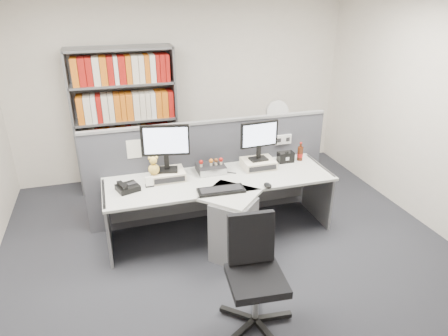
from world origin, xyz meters
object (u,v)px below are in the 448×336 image
object	(u,v)px
mouse	(268,185)
speaker	(286,157)
filing_cabinet	(274,158)
desk_fan	(277,114)
desktop_pc	(211,168)
office_chair	(254,270)
keyboard	(221,190)
shelving_unit	(126,122)
desk	(225,208)
monitor_right	(259,137)
desk_phone	(127,187)
cola_bottle	(300,154)
monitor_left	(166,144)
desk_calendar	(149,182)

from	to	relation	value
mouse	speaker	xyz separation A→B (m)	(0.48, 0.58, 0.04)
mouse	filing_cabinet	bearing A→B (deg)	63.70
desk_fan	desktop_pc	bearing A→B (deg)	-142.14
desk_fan	office_chair	size ratio (longest dim) A/B	0.55
keyboard	shelving_unit	xyz separation A→B (m)	(-0.82, 1.95, 0.24)
desk	office_chair	world-z (taller)	office_chair
desk	shelving_unit	distance (m)	2.12
monitor_right	keyboard	world-z (taller)	monitor_right
monitor_right	shelving_unit	size ratio (longest dim) A/B	0.24
mouse	desk_fan	size ratio (longest dim) A/B	0.23
desk_phone	cola_bottle	world-z (taller)	cola_bottle
desk_phone	filing_cabinet	size ratio (longest dim) A/B	0.39
speaker	keyboard	bearing A→B (deg)	-151.68
desk_phone	desk_fan	distance (m)	2.54
speaker	desktop_pc	bearing A→B (deg)	-179.41
keyboard	desk_phone	xyz separation A→B (m)	(-0.95, 0.32, 0.02)
monitor_right	shelving_unit	world-z (taller)	shelving_unit
monitor_left	speaker	world-z (taller)	monitor_left
cola_bottle	desktop_pc	bearing A→B (deg)	-179.54
desk_fan	filing_cabinet	bearing A→B (deg)	90.00
mouse	filing_cabinet	distance (m)	1.77
monitor_left	desk_fan	distance (m)	2.04
keyboard	desk_calendar	size ratio (longest dim) A/B	4.54
desk	desk_fan	size ratio (longest dim) A/B	4.82
keyboard	speaker	distance (m)	1.13
desk_calendar	office_chair	xyz separation A→B (m)	(0.68, -1.44, -0.25)
desk_phone	filing_cabinet	world-z (taller)	desk_phone
cola_bottle	shelving_unit	distance (m)	2.46
desk_phone	filing_cabinet	bearing A→B (deg)	27.87
speaker	monitor_left	bearing A→B (deg)	-177.93
speaker	shelving_unit	world-z (taller)	shelving_unit
shelving_unit	filing_cabinet	distance (m)	2.24
desk_phone	shelving_unit	bearing A→B (deg)	85.42
monitor_left	keyboard	size ratio (longest dim) A/B	1.06
mouse	shelving_unit	distance (m)	2.41
cola_bottle	desk	bearing A→B (deg)	-158.51
mouse	desk_calendar	size ratio (longest dim) A/B	1.11
monitor_left	mouse	distance (m)	1.20
cola_bottle	office_chair	distance (m)	2.05
desk_calendar	office_chair	distance (m)	1.61
mouse	desk_calendar	bearing A→B (deg)	162.12
desk	desk_calendar	world-z (taller)	desk_calendar
desktop_pc	desk_calendar	size ratio (longest dim) A/B	2.84
desk_calendar	cola_bottle	size ratio (longest dim) A/B	0.47
desktop_pc	office_chair	bearing A→B (deg)	-92.01
filing_cabinet	office_chair	size ratio (longest dim) A/B	0.72
monitor_right	filing_cabinet	size ratio (longest dim) A/B	0.68
speaker	shelving_unit	xyz separation A→B (m)	(-1.81, 1.41, 0.19)
monitor_left	desk_phone	xyz separation A→B (m)	(-0.46, -0.16, -0.39)
desk	desk_phone	bearing A→B (deg)	167.95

